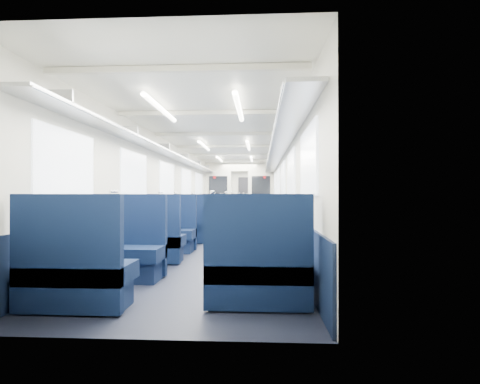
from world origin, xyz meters
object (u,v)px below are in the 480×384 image
Objects in this scene: bulkhead at (240,190)px; seat_17 at (260,215)px; seat_23 at (260,210)px; seat_13 at (260,220)px; seat_12 at (201,220)px; seat_24 at (226,209)px; seat_3 at (259,253)px; seat_15 at (260,217)px; seat_21 at (260,211)px; seat_2 at (125,252)px; seat_10 at (194,223)px; seat_1 at (258,272)px; seat_16 at (211,215)px; seat_14 at (207,217)px; seat_27 at (260,208)px; end_door at (245,195)px; seat_7 at (259,233)px; seat_20 at (221,211)px; seat_22 at (223,210)px; seat_18 at (215,214)px; seat_5 at (259,241)px; seat_25 at (260,209)px; seat_4 at (151,241)px; seat_19 at (260,214)px; seat_0 at (75,274)px; seat_26 at (228,208)px; seat_6 at (169,233)px; seat_9 at (259,228)px; seat_8 at (183,228)px; seat_11 at (260,223)px.

seat_17 is (0.83, -2.53, -0.90)m from bulkhead.
seat_13 is at bearing -90.00° from seat_23.
seat_12 and seat_24 have the same top height.
seat_24 is (0.00, 7.81, 0.00)m from seat_12.
seat_3 and seat_15 have the same top height.
seat_21 is at bearing -90.00° from seat_23.
seat_12 is (0.00, 5.82, 0.00)m from seat_2.
seat_10 and seat_15 have the same top height.
seat_1 is 1.00× the size of seat_2.
seat_13 and seat_16 have the same top height.
seat_15 is at bearing 0.43° from seat_14.
seat_23 is 2.31m from seat_27.
seat_7 is (0.83, -13.72, -0.66)m from end_door.
seat_20 is 1.00× the size of seat_22.
seat_22 is at bearing 97.69° from seat_3.
seat_5 is at bearing -78.24° from seat_18.
seat_14 is 1.00× the size of seat_25.
seat_27 is at bearing 78.60° from bulkhead.
seat_27 is at bearing 83.07° from seat_4.
seat_18 and seat_19 have the same top height.
seat_27 is (1.66, 10.01, 0.00)m from seat_10.
end_door reaches higher than seat_0.
seat_24 is 1.00× the size of seat_26.
seat_24 is (0.00, 2.44, 0.00)m from seat_20.
seat_1 and seat_12 have the same top height.
seat_6 is 1.00× the size of seat_25.
seat_26 is (0.00, 5.59, 0.00)m from seat_18.
seat_16 and seat_24 have the same top height.
bulkhead is at bearing -90.00° from end_door.
seat_14 and seat_16 have the same top height.
seat_9 is at bearing -55.71° from seat_12.
seat_9 is at bearing -65.38° from seat_14.
bulkhead reaches higher than seat_19.
seat_21 is at bearing -90.00° from seat_27.
seat_2 and seat_4 have the same top height.
end_door is 9.14m from seat_14.
seat_4 is at bearing -98.33° from seat_23.
seat_12 is 1.00× the size of seat_22.
seat_24 is at bearing 124.75° from seat_21.
seat_1 and seat_13 have the same top height.
seat_23 is (1.66, 5.42, 0.00)m from seat_14.
seat_19 is 3.50m from seat_22.
seat_26 is (0.00, 12.51, 0.00)m from seat_6.
seat_8 and seat_13 have the same top height.
bulkhead is at bearing 97.94° from seat_11.
seat_20 and seat_23 have the same top height.
seat_7 and seat_22 have the same top height.
seat_7 is 1.00× the size of seat_16.
seat_6 and seat_14 have the same top height.
seat_24 is at bearing 101.80° from seat_13.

